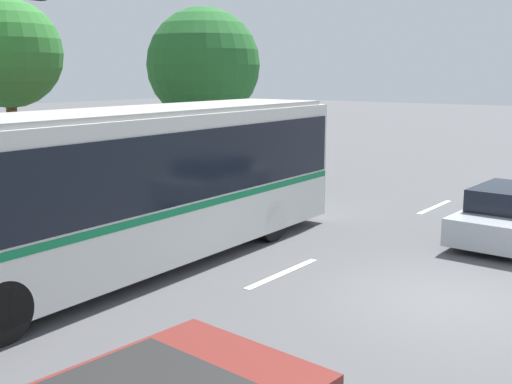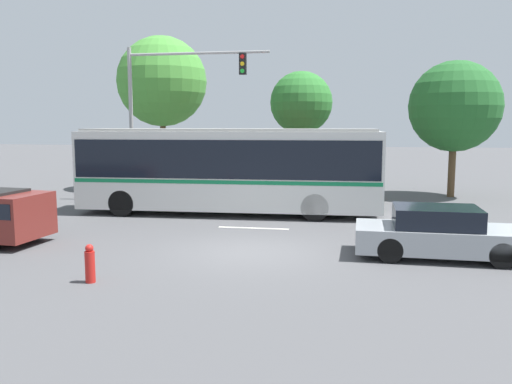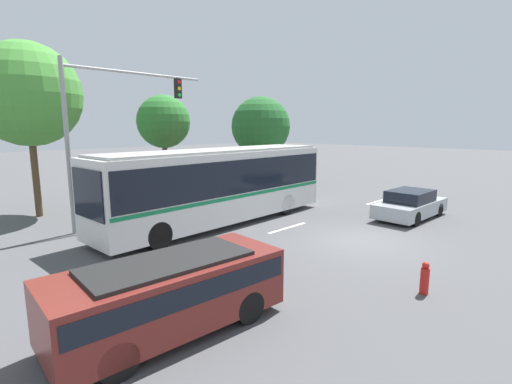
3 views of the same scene
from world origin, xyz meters
name	(u,v)px [view 1 (image 1 of 3)]	position (x,y,z in m)	size (l,w,h in m)	color
ground_plane	(443,300)	(0.00, 0.00, 0.00)	(140.00, 140.00, 0.00)	#4C4C4F
city_bus	(135,179)	(-1.95, 5.88, 1.88)	(11.68, 2.92, 3.31)	silver
flowering_hedge	(80,191)	(-0.09, 10.17, 0.86)	(6.38, 1.09, 1.75)	#286028
street_tree_centre	(8,54)	(0.16, 13.61, 4.56)	(3.23, 3.23, 6.20)	brown
street_tree_right	(204,65)	(7.53, 12.42, 4.30)	(4.29, 4.29, 6.46)	brown
lane_stripe_near	(283,273)	(-0.49, 3.18, 0.01)	(2.40, 0.16, 0.01)	silver
lane_stripe_mid	(435,207)	(7.59, 3.16, 0.01)	(2.40, 0.16, 0.01)	silver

